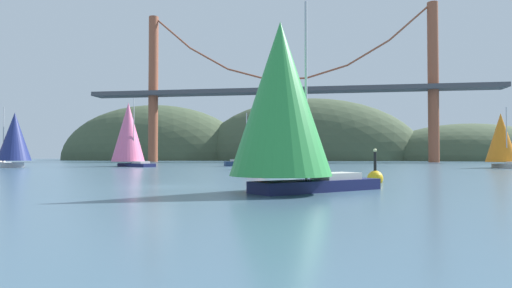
{
  "coord_description": "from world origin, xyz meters",
  "views": [
    {
      "loc": [
        10.14,
        -25.21,
        1.95
      ],
      "look_at": [
        0.0,
        39.87,
        3.61
      ],
      "focal_mm": 30.31,
      "sensor_mm": 36.0,
      "label": 1
    }
  ],
  "objects_px": {
    "sailboat_scarlet_sail": "(254,141)",
    "sailboat_white_mainsail": "(283,137)",
    "sailboat_pink_spinnaker": "(129,133)",
    "sailboat_navy_sail": "(13,138)",
    "sailboat_orange_sail": "(501,139)",
    "channel_buoy": "(375,177)",
    "sailboat_green_sail": "(282,103)"
  },
  "relations": [
    {
      "from": "sailboat_scarlet_sail",
      "to": "sailboat_orange_sail",
      "type": "distance_m",
      "value": 39.01
    },
    {
      "from": "sailboat_white_mainsail",
      "to": "sailboat_orange_sail",
      "type": "xyz_separation_m",
      "value": [
        31.89,
        10.27,
        -0.0
      ]
    },
    {
      "from": "sailboat_green_sail",
      "to": "channel_buoy",
      "type": "bearing_deg",
      "value": 58.69
    },
    {
      "from": "channel_buoy",
      "to": "sailboat_pink_spinnaker",
      "type": "bearing_deg",
      "value": 133.87
    },
    {
      "from": "sailboat_white_mainsail",
      "to": "channel_buoy",
      "type": "height_order",
      "value": "sailboat_white_mainsail"
    },
    {
      "from": "sailboat_white_mainsail",
      "to": "channel_buoy",
      "type": "relative_size",
      "value": 3.22
    },
    {
      "from": "sailboat_navy_sail",
      "to": "sailboat_pink_spinnaker",
      "type": "bearing_deg",
      "value": 29.15
    },
    {
      "from": "sailboat_white_mainsail",
      "to": "channel_buoy",
      "type": "xyz_separation_m",
      "value": [
        9.05,
        -28.14,
        -3.98
      ]
    },
    {
      "from": "sailboat_scarlet_sail",
      "to": "sailboat_pink_spinnaker",
      "type": "bearing_deg",
      "value": -162.24
    },
    {
      "from": "sailboat_green_sail",
      "to": "sailboat_orange_sail",
      "type": "height_order",
      "value": "sailboat_green_sail"
    },
    {
      "from": "sailboat_green_sail",
      "to": "sailboat_orange_sail",
      "type": "distance_m",
      "value": 55.53
    },
    {
      "from": "sailboat_white_mainsail",
      "to": "sailboat_navy_sail",
      "type": "bearing_deg",
      "value": 178.52
    },
    {
      "from": "sailboat_orange_sail",
      "to": "sailboat_pink_spinnaker",
      "type": "bearing_deg",
      "value": -179.22
    },
    {
      "from": "sailboat_green_sail",
      "to": "sailboat_pink_spinnaker",
      "type": "bearing_deg",
      "value": 123.06
    },
    {
      "from": "sailboat_scarlet_sail",
      "to": "sailboat_pink_spinnaker",
      "type": "relative_size",
      "value": 0.82
    },
    {
      "from": "sailboat_orange_sail",
      "to": "sailboat_white_mainsail",
      "type": "bearing_deg",
      "value": -162.15
    },
    {
      "from": "sailboat_white_mainsail",
      "to": "sailboat_pink_spinnaker",
      "type": "xyz_separation_m",
      "value": [
        -27.1,
        9.47,
        1.29
      ]
    },
    {
      "from": "sailboat_green_sail",
      "to": "channel_buoy",
      "type": "xyz_separation_m",
      "value": [
        5.63,
        9.26,
        -4.25
      ]
    },
    {
      "from": "sailboat_scarlet_sail",
      "to": "sailboat_white_mainsail",
      "type": "xyz_separation_m",
      "value": [
        6.69,
        -16.0,
        -0.09
      ]
    },
    {
      "from": "sailboat_white_mainsail",
      "to": "channel_buoy",
      "type": "distance_m",
      "value": 29.83
    },
    {
      "from": "sailboat_navy_sail",
      "to": "sailboat_orange_sail",
      "type": "xyz_separation_m",
      "value": [
        74.01,
        9.18,
        -0.21
      ]
    },
    {
      "from": "channel_buoy",
      "to": "sailboat_orange_sail",
      "type": "bearing_deg",
      "value": 59.26
    },
    {
      "from": "sailboat_scarlet_sail",
      "to": "sailboat_white_mainsail",
      "type": "distance_m",
      "value": 17.34
    },
    {
      "from": "sailboat_white_mainsail",
      "to": "sailboat_green_sail",
      "type": "distance_m",
      "value": 37.56
    },
    {
      "from": "sailboat_scarlet_sail",
      "to": "sailboat_orange_sail",
      "type": "xyz_separation_m",
      "value": [
        38.58,
        -5.73,
        -0.09
      ]
    },
    {
      "from": "sailboat_scarlet_sail",
      "to": "sailboat_green_sail",
      "type": "height_order",
      "value": "sailboat_green_sail"
    },
    {
      "from": "sailboat_green_sail",
      "to": "sailboat_pink_spinnaker",
      "type": "xyz_separation_m",
      "value": [
        -30.51,
        46.87,
        1.02
      ]
    },
    {
      "from": "sailboat_scarlet_sail",
      "to": "sailboat_navy_sail",
      "type": "distance_m",
      "value": 38.44
    },
    {
      "from": "sailboat_scarlet_sail",
      "to": "sailboat_navy_sail",
      "type": "relative_size",
      "value": 1.01
    },
    {
      "from": "sailboat_scarlet_sail",
      "to": "sailboat_green_sail",
      "type": "xyz_separation_m",
      "value": [
        10.1,
        -53.41,
        0.18
      ]
    },
    {
      "from": "sailboat_green_sail",
      "to": "sailboat_pink_spinnaker",
      "type": "height_order",
      "value": "sailboat_pink_spinnaker"
    },
    {
      "from": "sailboat_white_mainsail",
      "to": "sailboat_pink_spinnaker",
      "type": "bearing_deg",
      "value": 160.75
    }
  ]
}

